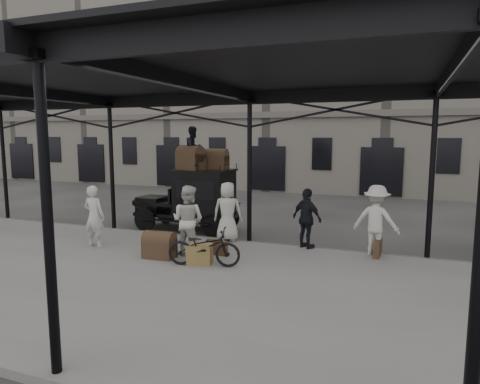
% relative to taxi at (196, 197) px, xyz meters
% --- Properties ---
extents(ground, '(120.00, 120.00, 0.00)m').
position_rel_taxi_xyz_m(ground, '(2.43, -3.27, -1.20)').
color(ground, '#383533').
rests_on(ground, ground).
extents(platform, '(28.00, 8.00, 0.15)m').
position_rel_taxi_xyz_m(platform, '(2.43, -5.27, -1.13)').
color(platform, slate).
rests_on(platform, ground).
extents(canopy, '(22.50, 9.00, 4.74)m').
position_rel_taxi_xyz_m(canopy, '(2.43, -4.99, 3.39)').
color(canopy, black).
rests_on(canopy, ground).
extents(building_frontage, '(64.00, 8.00, 14.00)m').
position_rel_taxi_xyz_m(building_frontage, '(2.43, 14.73, 5.80)').
color(building_frontage, slate).
rests_on(building_frontage, ground).
extents(taxi, '(3.65, 1.55, 2.18)m').
position_rel_taxi_xyz_m(taxi, '(0.00, 0.00, 0.00)').
color(taxi, black).
rests_on(taxi, ground).
extents(porter_left, '(0.66, 0.44, 1.79)m').
position_rel_taxi_xyz_m(porter_left, '(-1.53, -3.50, -0.16)').
color(porter_left, beige).
rests_on(porter_left, platform).
extents(porter_midleft, '(0.95, 0.76, 1.89)m').
position_rel_taxi_xyz_m(porter_midleft, '(1.41, -3.29, -0.11)').
color(porter_midleft, beige).
rests_on(porter_midleft, platform).
extents(porter_centre, '(0.99, 0.76, 1.81)m').
position_rel_taxi_xyz_m(porter_centre, '(1.80, -1.47, -0.15)').
color(porter_centre, beige).
rests_on(porter_centre, platform).
extents(porter_official, '(1.09, 0.86, 1.72)m').
position_rel_taxi_xyz_m(porter_official, '(4.24, -1.47, -0.19)').
color(porter_official, black).
rests_on(porter_official, platform).
extents(porter_right, '(1.34, 0.93, 1.90)m').
position_rel_taxi_xyz_m(porter_right, '(6.12, -1.47, -0.11)').
color(porter_right, beige).
rests_on(porter_right, platform).
extents(bicycle, '(1.91, 1.00, 0.95)m').
position_rel_taxi_xyz_m(bicycle, '(2.23, -4.03, -0.58)').
color(bicycle, black).
rests_on(bicycle, platform).
extents(porter_roof, '(0.76, 0.86, 1.47)m').
position_rel_taxi_xyz_m(porter_roof, '(-0.03, -0.10, 1.71)').
color(porter_roof, black).
rests_on(porter_roof, taxi).
extents(steamer_trunk_roof_near, '(1.05, 0.80, 0.68)m').
position_rel_taxi_xyz_m(steamer_trunk_roof_near, '(-0.08, -0.25, 1.32)').
color(steamer_trunk_roof_near, '#4C3023').
rests_on(steamer_trunk_roof_near, taxi).
extents(steamer_trunk_roof_far, '(0.81, 0.50, 0.59)m').
position_rel_taxi_xyz_m(steamer_trunk_roof_far, '(0.67, 0.20, 1.27)').
color(steamer_trunk_roof_far, '#4C3023').
rests_on(steamer_trunk_roof_far, taxi).
extents(steamer_trunk_platform, '(0.84, 0.54, 0.60)m').
position_rel_taxi_xyz_m(steamer_trunk_platform, '(0.84, -3.83, -0.76)').
color(steamer_trunk_platform, '#4C3023').
rests_on(steamer_trunk_platform, platform).
extents(wicker_hamper, '(0.69, 0.58, 0.50)m').
position_rel_taxi_xyz_m(wicker_hamper, '(2.07, -3.92, -0.80)').
color(wicker_hamper, olive).
rests_on(wicker_hamper, platform).
extents(suitcase_upright, '(0.20, 0.61, 0.45)m').
position_rel_taxi_xyz_m(suitcase_upright, '(6.20, -1.65, -0.83)').
color(suitcase_upright, '#4C3023').
rests_on(suitcase_upright, platform).
extents(suitcase_flat, '(0.61, 0.18, 0.40)m').
position_rel_taxi_xyz_m(suitcase_flat, '(2.13, -3.03, -0.85)').
color(suitcase_flat, '#4C3023').
rests_on(suitcase_flat, platform).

